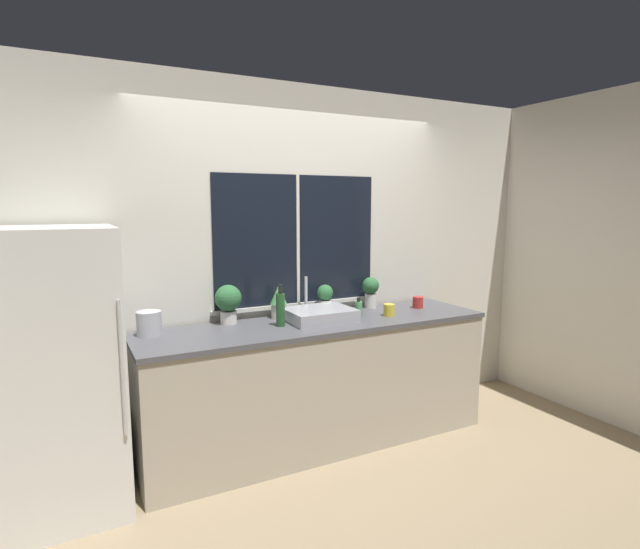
% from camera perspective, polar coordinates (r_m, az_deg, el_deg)
% --- Properties ---
extents(ground_plane, '(14.00, 14.00, 0.00)m').
position_cam_1_polar(ground_plane, '(3.74, 2.28, -20.55)').
color(ground_plane, '#937F60').
extents(wall_back, '(8.00, 0.09, 2.70)m').
position_cam_1_polar(wall_back, '(3.95, -2.78, 1.62)').
color(wall_back, silver).
rests_on(wall_back, ground_plane).
extents(wall_right, '(0.06, 7.00, 2.70)m').
position_cam_1_polar(wall_right, '(5.89, 14.69, 3.45)').
color(wall_right, silver).
rests_on(wall_right, ground_plane).
extents(counter, '(2.63, 0.67, 0.94)m').
position_cam_1_polar(counter, '(3.81, -0.15, -12.27)').
color(counter, '#B2A893').
rests_on(counter, ground_plane).
extents(refrigerator, '(0.66, 0.73, 1.67)m').
position_cam_1_polar(refrigerator, '(3.29, -27.51, -9.83)').
color(refrigerator, silver).
rests_on(refrigerator, ground_plane).
extents(sink, '(0.48, 0.44, 0.30)m').
position_cam_1_polar(sink, '(3.71, -0.11, -4.58)').
color(sink, '#ADADB2').
rests_on(sink, counter).
extents(potted_plant_far_left, '(0.19, 0.19, 0.28)m').
position_cam_1_polar(potted_plant_far_left, '(3.65, -10.44, -2.99)').
color(potted_plant_far_left, silver).
rests_on(potted_plant_far_left, counter).
extents(potted_plant_center_left, '(0.13, 0.13, 0.25)m').
position_cam_1_polar(potted_plant_center_left, '(3.79, -4.77, -2.98)').
color(potted_plant_center_left, silver).
rests_on(potted_plant_center_left, counter).
extents(potted_plant_center_right, '(0.13, 0.13, 0.23)m').
position_cam_1_polar(potted_plant_center_right, '(3.96, 0.58, -2.60)').
color(potted_plant_center_right, silver).
rests_on(potted_plant_center_right, counter).
extents(potted_plant_far_right, '(0.14, 0.14, 0.26)m').
position_cam_1_polar(potted_plant_far_right, '(4.17, 5.80, -1.76)').
color(potted_plant_far_right, silver).
rests_on(potted_plant_far_right, counter).
extents(soap_bottle, '(0.06, 0.06, 0.15)m').
position_cam_1_polar(soap_bottle, '(3.83, 4.41, -3.93)').
color(soap_bottle, '#519E5B').
rests_on(soap_bottle, counter).
extents(bottle_tall, '(0.06, 0.06, 0.30)m').
position_cam_1_polar(bottle_tall, '(3.53, -4.54, -3.93)').
color(bottle_tall, '#235128').
rests_on(bottle_tall, counter).
extents(mug_yellow, '(0.09, 0.09, 0.09)m').
position_cam_1_polar(mug_yellow, '(3.89, 7.90, -4.04)').
color(mug_yellow, gold).
rests_on(mug_yellow, counter).
extents(mug_red, '(0.09, 0.09, 0.09)m').
position_cam_1_polar(mug_red, '(4.23, 11.12, -3.13)').
color(mug_red, '#B72D28').
rests_on(mug_red, counter).
extents(kettle, '(0.16, 0.16, 0.18)m').
position_cam_1_polar(kettle, '(3.46, -18.95, -5.21)').
color(kettle, '#B2B2B7').
rests_on(kettle, counter).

